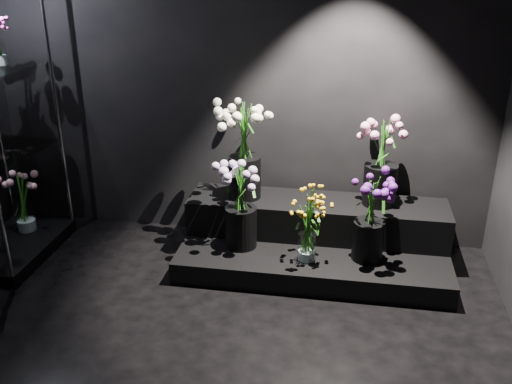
# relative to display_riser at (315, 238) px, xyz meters

# --- Properties ---
(wall_back) EXTENTS (4.00, 0.00, 4.00)m
(wall_back) POSITION_rel_display_riser_xyz_m (-0.67, 0.40, 1.22)
(wall_back) COLOR black
(wall_back) RESTS_ON floor
(display_riser) EXTENTS (2.00, 0.89, 0.44)m
(display_riser) POSITION_rel_display_riser_xyz_m (0.00, 0.00, 0.00)
(display_riser) COLOR black
(display_riser) RESTS_ON floor
(bouquet_orange_bells) EXTENTS (0.31, 0.31, 0.54)m
(bouquet_orange_bells) POSITION_rel_display_riser_xyz_m (-0.04, -0.31, 0.26)
(bouquet_orange_bells) COLOR white
(bouquet_orange_bells) RESTS_ON display_riser
(bouquet_lilac) EXTENTS (0.42, 0.42, 0.63)m
(bouquet_lilac) POSITION_rel_display_riser_xyz_m (-0.54, -0.18, 0.35)
(bouquet_lilac) COLOR black
(bouquet_lilac) RESTS_ON display_riser
(bouquet_purple) EXTENTS (0.44, 0.44, 0.67)m
(bouquet_purple) POSITION_rel_display_riser_xyz_m (0.39, -0.22, 0.37)
(bouquet_purple) COLOR black
(bouquet_purple) RESTS_ON display_riser
(bouquet_cream_roses) EXTENTS (0.47, 0.47, 0.76)m
(bouquet_cream_roses) POSITION_rel_display_riser_xyz_m (-0.57, 0.11, 0.69)
(bouquet_cream_roses) COLOR black
(bouquet_cream_roses) RESTS_ON display_riser
(bouquet_pink_roses) EXTENTS (0.45, 0.45, 0.66)m
(bouquet_pink_roses) POSITION_rel_display_riser_xyz_m (0.46, 0.15, 0.63)
(bouquet_pink_roses) COLOR black
(bouquet_pink_roses) RESTS_ON display_riser
(bouquet_case_base_pink) EXTENTS (0.38, 0.38, 0.47)m
(bouquet_case_base_pink) POSITION_rel_display_riser_xyz_m (-2.36, -0.09, 0.16)
(bouquet_case_base_pink) COLOR white
(bouquet_case_base_pink) RESTS_ON display_case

